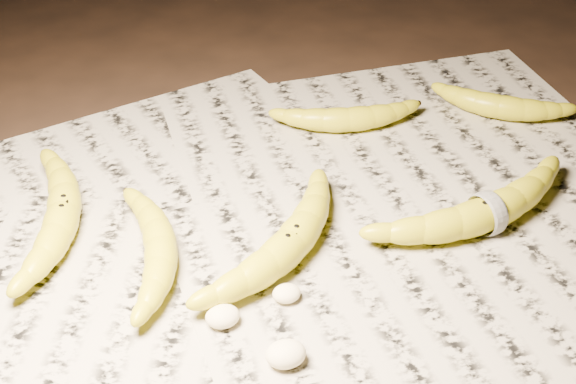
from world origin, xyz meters
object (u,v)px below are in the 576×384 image
object	(u,v)px
banana_left_a	(62,211)
banana_taped	(487,211)
banana_center	(290,242)
banana_upper_a	(348,117)
banana_upper_b	(500,104)
banana_left_b	(160,245)

from	to	relation	value
banana_left_a	banana_taped	size ratio (longest dim) A/B	0.89
banana_left_a	banana_center	world-z (taller)	banana_center
banana_upper_a	banana_upper_b	bearing A→B (deg)	2.40
banana_left_a	banana_upper_a	distance (m)	0.39
banana_upper_b	banana_taped	bearing A→B (deg)	-85.63
banana_left_b	banana_taped	size ratio (longest dim) A/B	0.74
banana_upper_a	banana_left_a	bearing A→B (deg)	-154.72
banana_left_a	banana_taped	distance (m)	0.47
banana_center	banana_taped	size ratio (longest dim) A/B	0.90
banana_taped	banana_left_b	bearing A→B (deg)	159.30
banana_upper_a	banana_taped	bearing A→B (deg)	-62.04
banana_left_a	banana_upper_b	xyz separation A→B (m)	(0.58, 0.08, -0.00)
banana_left_a	banana_taped	world-z (taller)	banana_taped
banana_left_a	banana_upper_b	world-z (taller)	banana_left_a
banana_center	banana_upper_a	distance (m)	0.27
banana_left_a	banana_upper_b	distance (m)	0.58
banana_taped	banana_upper_a	xyz separation A→B (m)	(-0.08, 0.24, -0.00)
banana_left_a	banana_left_b	xyz separation A→B (m)	(0.10, -0.09, -0.00)
banana_left_a	banana_left_b	world-z (taller)	banana_left_a
banana_taped	banana_center	bearing A→B (deg)	164.05
banana_taped	banana_upper_a	bearing A→B (deg)	95.03
banana_left_a	banana_left_b	distance (m)	0.13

